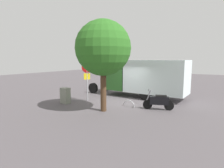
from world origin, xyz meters
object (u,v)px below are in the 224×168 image
at_px(street_tree, 103,48).
at_px(bike_rack_hoop, 129,106).
at_px(stop_sign, 87,75).
at_px(box_truck_near, 145,77).
at_px(motorcycle, 159,101).
at_px(utility_cabinet, 65,96).

relative_size(street_tree, bike_rack_hoop, 6.10).
height_order(stop_sign, bike_rack_hoop, stop_sign).
relative_size(box_truck_near, bike_rack_hoop, 9.80).
bearing_deg(street_tree, bike_rack_hoop, -116.52).
distance_m(motorcycle, bike_rack_hoop, 1.94).
distance_m(box_truck_near, utility_cabinet, 6.23).
distance_m(motorcycle, utility_cabinet, 6.19).
bearing_deg(bike_rack_hoop, box_truck_near, -86.10).
distance_m(stop_sign, street_tree, 3.50).
xyz_separation_m(stop_sign, bike_rack_hoop, (-3.36, 0.02, -1.85)).
relative_size(stop_sign, street_tree, 0.54).
distance_m(motorcycle, stop_sign, 5.39).
bearing_deg(utility_cabinet, stop_sign, -117.01).
relative_size(box_truck_near, street_tree, 1.61).
distance_m(box_truck_near, motorcycle, 3.88).
relative_size(motorcycle, street_tree, 0.34).
xyz_separation_m(street_tree, bike_rack_hoop, (-0.83, -1.67, -3.60)).
relative_size(box_truck_near, utility_cabinet, 7.76).
relative_size(street_tree, utility_cabinet, 4.83).
height_order(street_tree, bike_rack_hoop, street_tree).
bearing_deg(utility_cabinet, bike_rack_hoop, -160.63).
height_order(motorcycle, stop_sign, stop_sign).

